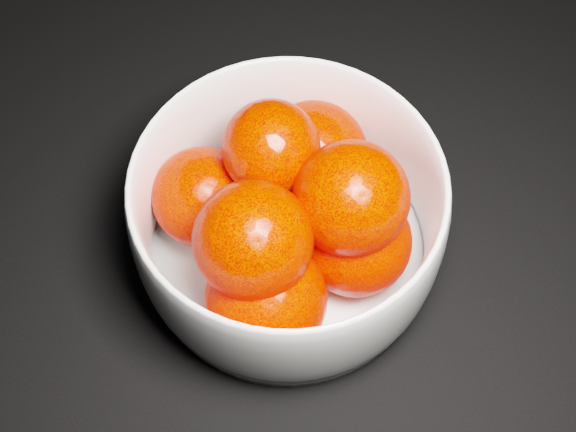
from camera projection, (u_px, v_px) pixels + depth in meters
bowl at (288, 220)px, 0.59m from camera, size 0.23×0.23×0.11m
orange_pile at (290, 215)px, 0.58m from camera, size 0.18×0.18×0.13m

